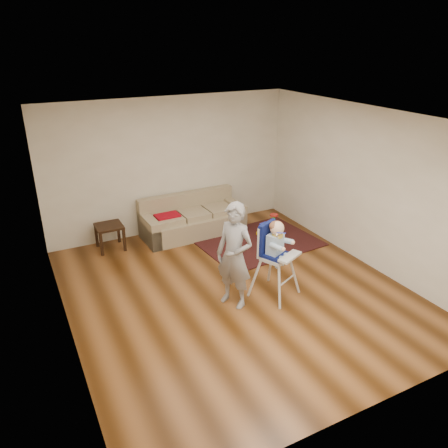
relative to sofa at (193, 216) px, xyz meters
name	(u,v)px	position (x,y,z in m)	size (l,w,h in m)	color
ground	(235,291)	(-0.27, -2.30, -0.40)	(5.50, 5.50, 0.00)	#43240B
room_envelope	(220,168)	(-0.27, -1.77, 1.48)	(5.04, 5.52, 2.72)	beige
sofa	(193,216)	(0.00, 0.00, 0.00)	(2.07, 0.90, 0.79)	tan
side_table	(110,237)	(-1.66, 0.09, -0.15)	(0.48, 0.48, 0.48)	black
area_rug	(258,242)	(0.97, -0.95, -0.39)	(2.19, 1.64, 0.02)	black
ride_on_toy	(269,226)	(1.30, -0.81, -0.16)	(0.39, 0.28, 0.43)	#2134DB
toy_ball	(238,249)	(0.38, -1.20, -0.30)	(0.15, 0.15, 0.15)	#2134DB
high_chair	(275,260)	(0.22, -2.66, 0.20)	(0.76, 0.76, 1.25)	silver
adult	(234,256)	(-0.45, -2.59, 0.41)	(0.59, 0.39, 1.61)	#969598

